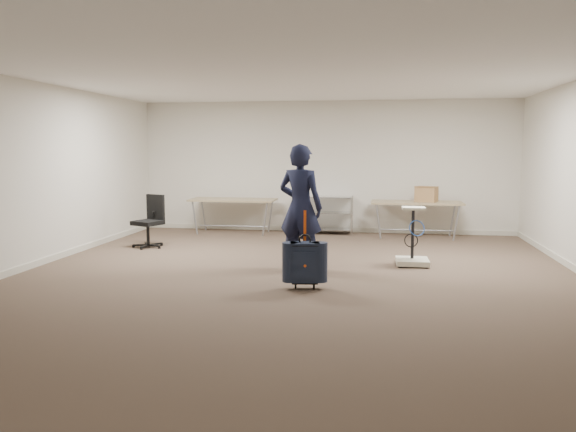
# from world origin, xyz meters

# --- Properties ---
(ground) EXTENTS (9.00, 9.00, 0.00)m
(ground) POSITION_xyz_m (0.00, 0.00, 0.00)
(ground) COLOR #3F3326
(ground) RESTS_ON ground
(room_shell) EXTENTS (8.00, 9.00, 9.00)m
(room_shell) POSITION_xyz_m (0.00, 1.38, 0.05)
(room_shell) COLOR silver
(room_shell) RESTS_ON ground
(folding_table_left) EXTENTS (1.80, 0.75, 0.73)m
(folding_table_left) POSITION_xyz_m (-1.90, 3.95, 0.68)
(folding_table_left) COLOR #937F5A
(folding_table_left) RESTS_ON ground
(folding_table_right) EXTENTS (1.80, 0.75, 0.73)m
(folding_table_right) POSITION_xyz_m (1.90, 3.95, 0.68)
(folding_table_right) COLOR #937F5A
(folding_table_right) RESTS_ON ground
(wire_shelf) EXTENTS (1.22, 0.47, 0.80)m
(wire_shelf) POSITION_xyz_m (0.00, 4.20, 0.44)
(wire_shelf) COLOR silver
(wire_shelf) RESTS_ON ground
(person) EXTENTS (0.78, 0.62, 1.86)m
(person) POSITION_xyz_m (0.00, 0.63, 0.93)
(person) COLOR black
(person) RESTS_ON ground
(suitcase) EXTENTS (0.40, 0.27, 1.01)m
(suitcase) POSITION_xyz_m (0.22, -0.55, 0.35)
(suitcase) COLOR black
(suitcase) RESTS_ON ground
(office_chair) EXTENTS (0.58, 0.59, 0.95)m
(office_chair) POSITION_xyz_m (-2.98, 2.06, 0.29)
(office_chair) COLOR black
(office_chair) RESTS_ON ground
(equipment_cart) EXTENTS (0.50, 0.50, 0.90)m
(equipment_cart) POSITION_xyz_m (1.68, 1.18, 0.24)
(equipment_cart) COLOR beige
(equipment_cart) RESTS_ON ground
(cardboard_box) EXTENTS (0.49, 0.43, 0.30)m
(cardboard_box) POSITION_xyz_m (2.09, 4.01, 0.88)
(cardboard_box) COLOR #8A6140
(cardboard_box) RESTS_ON folding_table_right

